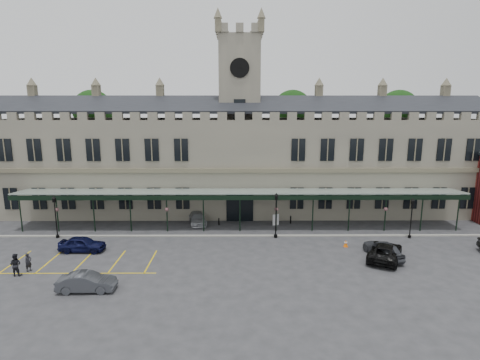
{
  "coord_description": "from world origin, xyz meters",
  "views": [
    {
      "loc": [
        -0.21,
        -32.29,
        13.57
      ],
      "look_at": [
        0.0,
        6.0,
        6.0
      ],
      "focal_mm": 28.0,
      "sensor_mm": 36.0,
      "label": 1
    }
  ],
  "objects_px": {
    "station_building": "(240,162)",
    "lamp_post_left": "(55,213)",
    "car_van": "(385,251)",
    "person_b": "(16,265)",
    "car_left_b": "(87,282)",
    "lamp_post_right": "(412,214)",
    "person_a": "(28,262)",
    "car_taxi": "(197,218)",
    "sign_board": "(276,220)",
    "traffic_cone": "(346,243)",
    "lamp_post_mid": "(276,211)",
    "car_left_a": "(82,244)",
    "car_right_a": "(383,249)",
    "clock_tower": "(240,110)"
  },
  "relations": [
    {
      "from": "sign_board",
      "to": "car_left_b",
      "type": "distance_m",
      "value": 22.14
    },
    {
      "from": "clock_tower",
      "to": "lamp_post_mid",
      "type": "xyz_separation_m",
      "value": [
        3.74,
        -10.9,
        -10.24
      ]
    },
    {
      "from": "lamp_post_mid",
      "to": "car_left_a",
      "type": "relative_size",
      "value": 1.14
    },
    {
      "from": "clock_tower",
      "to": "traffic_cone",
      "type": "height_order",
      "value": "clock_tower"
    },
    {
      "from": "lamp_post_right",
      "to": "person_b",
      "type": "distance_m",
      "value": 37.16
    },
    {
      "from": "lamp_post_right",
      "to": "person_a",
      "type": "xyz_separation_m",
      "value": [
        -35.5,
        -7.88,
        -1.76
      ]
    },
    {
      "from": "lamp_post_mid",
      "to": "car_taxi",
      "type": "height_order",
      "value": "lamp_post_mid"
    },
    {
      "from": "car_right_a",
      "to": "car_taxi",
      "type": "bearing_deg",
      "value": -40.72
    },
    {
      "from": "car_left_b",
      "to": "car_right_a",
      "type": "height_order",
      "value": "car_right_a"
    },
    {
      "from": "traffic_cone",
      "to": "station_building",
      "type": "bearing_deg",
      "value": 127.62
    },
    {
      "from": "station_building",
      "to": "traffic_cone",
      "type": "xyz_separation_m",
      "value": [
        10.38,
        -13.46,
        -6.14
      ]
    },
    {
      "from": "car_van",
      "to": "person_b",
      "type": "bearing_deg",
      "value": 34.3
    },
    {
      "from": "station_building",
      "to": "car_right_a",
      "type": "relative_size",
      "value": 13.01
    },
    {
      "from": "station_building",
      "to": "car_van",
      "type": "relative_size",
      "value": 11.06
    },
    {
      "from": "lamp_post_left",
      "to": "person_b",
      "type": "relative_size",
      "value": 2.43
    },
    {
      "from": "car_taxi",
      "to": "sign_board",
      "type": "bearing_deg",
      "value": -17.22
    },
    {
      "from": "traffic_cone",
      "to": "sign_board",
      "type": "distance_m",
      "value": 9.23
    },
    {
      "from": "person_a",
      "to": "lamp_post_left",
      "type": "bearing_deg",
      "value": 36.1
    },
    {
      "from": "clock_tower",
      "to": "car_right_a",
      "type": "height_order",
      "value": "clock_tower"
    },
    {
      "from": "station_building",
      "to": "car_left_a",
      "type": "height_order",
      "value": "station_building"
    },
    {
      "from": "car_left_a",
      "to": "car_taxi",
      "type": "bearing_deg",
      "value": -48.04
    },
    {
      "from": "clock_tower",
      "to": "lamp_post_left",
      "type": "distance_m",
      "value": 24.36
    },
    {
      "from": "lamp_post_mid",
      "to": "car_left_a",
      "type": "bearing_deg",
      "value": -168.83
    },
    {
      "from": "car_left_a",
      "to": "car_right_a",
      "type": "bearing_deg",
      "value": -92.06
    },
    {
      "from": "clock_tower",
      "to": "traffic_cone",
      "type": "xyz_separation_m",
      "value": [
        10.38,
        -13.55,
        -12.78
      ]
    },
    {
      "from": "clock_tower",
      "to": "lamp_post_right",
      "type": "xyz_separation_m",
      "value": [
        17.79,
        -11.08,
        -10.56
      ]
    },
    {
      "from": "lamp_post_mid",
      "to": "person_a",
      "type": "xyz_separation_m",
      "value": [
        -21.45,
        -8.06,
        -2.08
      ]
    },
    {
      "from": "clock_tower",
      "to": "sign_board",
      "type": "distance_m",
      "value": 14.77
    },
    {
      "from": "lamp_post_left",
      "to": "car_taxi",
      "type": "distance_m",
      "value": 15.12
    },
    {
      "from": "person_b",
      "to": "station_building",
      "type": "bearing_deg",
      "value": -131.79
    },
    {
      "from": "clock_tower",
      "to": "traffic_cone",
      "type": "distance_m",
      "value": 21.32
    },
    {
      "from": "car_left_a",
      "to": "car_van",
      "type": "distance_m",
      "value": 28.08
    },
    {
      "from": "sign_board",
      "to": "car_van",
      "type": "distance_m",
      "value": 13.29
    },
    {
      "from": "station_building",
      "to": "lamp_post_left",
      "type": "xyz_separation_m",
      "value": [
        -19.18,
        -10.74,
        -3.77
      ]
    },
    {
      "from": "traffic_cone",
      "to": "car_left_b",
      "type": "relative_size",
      "value": 0.16
    },
    {
      "from": "car_van",
      "to": "car_left_b",
      "type": "bearing_deg",
      "value": 41.8
    },
    {
      "from": "traffic_cone",
      "to": "sign_board",
      "type": "bearing_deg",
      "value": 132.32
    },
    {
      "from": "lamp_post_right",
      "to": "person_b",
      "type": "relative_size",
      "value": 2.3
    },
    {
      "from": "lamp_post_left",
      "to": "car_left_a",
      "type": "bearing_deg",
      "value": -42.11
    },
    {
      "from": "station_building",
      "to": "lamp_post_mid",
      "type": "distance_m",
      "value": 11.99
    },
    {
      "from": "traffic_cone",
      "to": "lamp_post_left",
      "type": "bearing_deg",
      "value": 174.74
    },
    {
      "from": "lamp_post_mid",
      "to": "person_a",
      "type": "height_order",
      "value": "lamp_post_mid"
    },
    {
      "from": "clock_tower",
      "to": "car_van",
      "type": "height_order",
      "value": "clock_tower"
    },
    {
      "from": "car_left_b",
      "to": "lamp_post_mid",
      "type": "bearing_deg",
      "value": -54.77
    },
    {
      "from": "lamp_post_mid",
      "to": "lamp_post_right",
      "type": "xyz_separation_m",
      "value": [
        14.05,
        -0.18,
        -0.32
      ]
    },
    {
      "from": "sign_board",
      "to": "person_a",
      "type": "height_order",
      "value": "person_a"
    },
    {
      "from": "traffic_cone",
      "to": "person_b",
      "type": "bearing_deg",
      "value": -167.79
    },
    {
      "from": "car_left_b",
      "to": "lamp_post_left",
      "type": "bearing_deg",
      "value": 31.84
    },
    {
      "from": "car_left_a",
      "to": "person_a",
      "type": "distance_m",
      "value": 5.13
    },
    {
      "from": "car_left_b",
      "to": "traffic_cone",
      "type": "bearing_deg",
      "value": -69.78
    }
  ]
}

